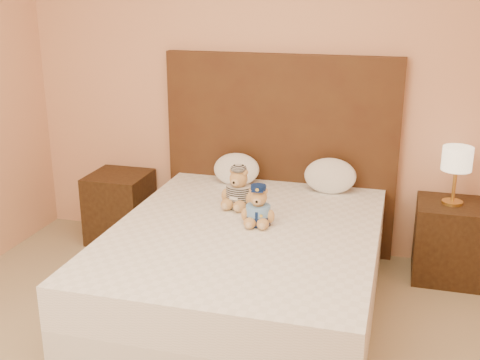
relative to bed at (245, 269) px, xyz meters
name	(u,v)px	position (x,y,z in m)	size (l,w,h in m)	color
room_walls	(201,24)	(0.00, -0.74, 1.53)	(4.04, 4.52, 2.72)	#E8A67F
bed	(245,269)	(0.00, 0.00, 0.00)	(1.60, 2.00, 0.55)	white
headboard	(279,154)	(0.00, 1.01, 0.47)	(1.75, 0.08, 1.50)	#472B15
nightstand_left	(120,207)	(-1.25, 0.80, 0.00)	(0.45, 0.45, 0.55)	#382511
nightstand_right	(448,241)	(1.25, 0.80, 0.00)	(0.45, 0.45, 0.55)	#382511
lamp	(457,162)	(1.25, 0.80, 0.57)	(0.20, 0.20, 0.40)	gold
teddy_police	(258,205)	(0.06, 0.08, 0.40)	(0.22, 0.21, 0.25)	#B27F45
teddy_prisoner	(239,188)	(-0.14, 0.35, 0.41)	(0.25, 0.24, 0.28)	#B27F45
pillow_left	(236,168)	(-0.29, 0.83, 0.40)	(0.35, 0.23, 0.25)	white
pillow_right	(330,174)	(0.41, 0.83, 0.41)	(0.37, 0.24, 0.26)	white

